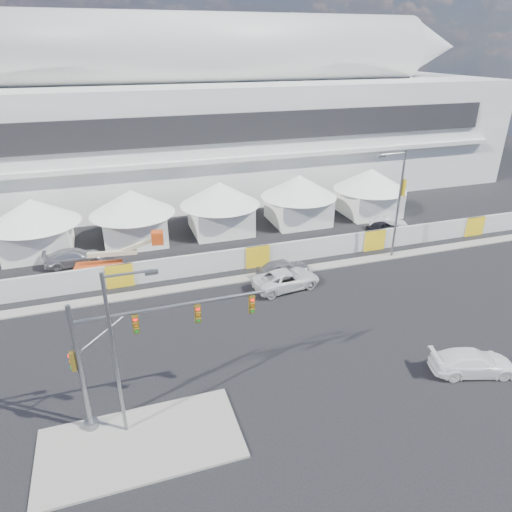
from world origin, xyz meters
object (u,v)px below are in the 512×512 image
object	(u,v)px
lot_car_a	(389,224)
traffic_mast	(123,355)
lot_car_b	(383,227)
sedan_silver	(283,268)
boom_lift	(107,265)
lot_car_c	(74,257)
streetlight_median	(118,345)
streetlight_curb	(397,198)
pickup_near	(472,362)
pickup_curb	(286,279)

from	to	relation	value
lot_car_a	traffic_mast	distance (m)	35.10
lot_car_a	lot_car_b	world-z (taller)	lot_car_a
sedan_silver	boom_lift	world-z (taller)	boom_lift
sedan_silver	lot_car_c	xyz separation A→B (m)	(-17.21, 8.14, -0.03)
streetlight_median	sedan_silver	bearing A→B (deg)	44.77
lot_car_b	traffic_mast	bearing A→B (deg)	117.38
sedan_silver	streetlight_curb	world-z (taller)	streetlight_curb
pickup_near	lot_car_c	size ratio (longest dim) A/B	0.97
streetlight_curb	pickup_near	bearing A→B (deg)	-106.33
lot_car_a	streetlight_median	size ratio (longest dim) A/B	0.44
streetlight_median	boom_lift	distance (m)	19.12
pickup_curb	traffic_mast	bearing A→B (deg)	122.56
pickup_near	lot_car_b	size ratio (longest dim) A/B	1.37
pickup_near	boom_lift	bearing A→B (deg)	61.69
streetlight_curb	boom_lift	bearing A→B (deg)	170.58
sedan_silver	streetlight_median	size ratio (longest dim) A/B	0.51
lot_car_b	lot_car_c	xyz separation A→B (m)	(-31.08, 1.91, 0.13)
streetlight_curb	lot_car_c	bearing A→B (deg)	165.12
lot_car_c	streetlight_median	bearing A→B (deg)	-174.42
sedan_silver	lot_car_a	bearing A→B (deg)	-71.02
pickup_near	lot_car_a	bearing A→B (deg)	-5.00
pickup_curb	traffic_mast	xyz separation A→B (m)	(-13.26, -11.08, 3.48)
traffic_mast	streetlight_median	xyz separation A→B (m)	(-0.14, -0.73, 1.13)
lot_car_c	traffic_mast	bearing A→B (deg)	-173.75
pickup_curb	streetlight_curb	distance (m)	12.89
pickup_near	streetlight_curb	size ratio (longest dim) A/B	0.51
pickup_near	boom_lift	world-z (taller)	boom_lift
lot_car_a	boom_lift	world-z (taller)	boom_lift
pickup_curb	boom_lift	bearing A→B (deg)	56.63
pickup_near	streetlight_curb	xyz separation A→B (m)	(4.72, 16.11, 5.11)
lot_car_a	pickup_curb	bearing A→B (deg)	139.94
pickup_near	streetlight_median	bearing A→B (deg)	101.21
pickup_near	streetlight_median	distance (m)	20.85
traffic_mast	pickup_near	bearing A→B (deg)	-6.99
sedan_silver	lot_car_b	xyz separation A→B (m)	(13.87, 6.23, -0.16)
lot_car_c	sedan_silver	bearing A→B (deg)	-118.40
sedan_silver	boom_lift	bearing A→B (deg)	65.90
sedan_silver	boom_lift	size ratio (longest dim) A/B	0.60
traffic_mast	lot_car_c	bearing A→B (deg)	99.34
traffic_mast	boom_lift	distance (m)	18.18
streetlight_curb	traffic_mast	bearing A→B (deg)	-151.20
lot_car_c	streetlight_median	world-z (taller)	streetlight_median
sedan_silver	lot_car_b	distance (m)	15.21
lot_car_c	lot_car_a	bearing A→B (deg)	-95.44
lot_car_c	streetlight_curb	size ratio (longest dim) A/B	0.52
lot_car_b	streetlight_median	bearing A→B (deg)	118.25
pickup_curb	boom_lift	size ratio (longest dim) A/B	0.73
streetlight_median	traffic_mast	bearing A→B (deg)	79.10
pickup_curb	traffic_mast	size ratio (longest dim) A/B	0.57
pickup_near	traffic_mast	world-z (taller)	traffic_mast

